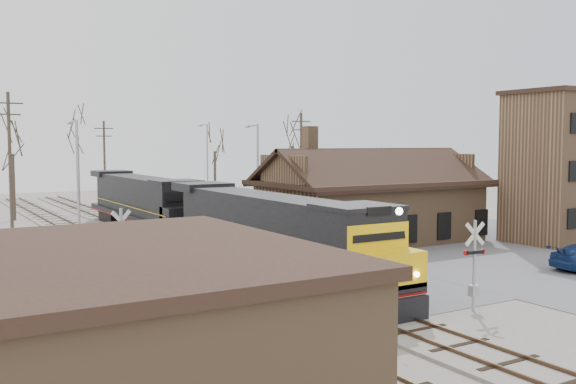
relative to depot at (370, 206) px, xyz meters
name	(u,v)px	position (x,y,z in m)	size (l,w,h in m)	color
ground	(324,298)	(-11.99, -12.00, -2.41)	(140.00, 140.00, 0.00)	#9D988E
road	(324,298)	(-11.99, -12.00, -2.39)	(60.00, 9.00, 0.03)	slate
parking_lot	(523,250)	(6.01, -8.00, -2.39)	(22.00, 26.00, 0.03)	slate
track_main	(191,249)	(-11.99, 3.00, -2.34)	(3.40, 90.00, 0.24)	#9D988E
track_siding	(122,255)	(-16.49, 3.00, -2.34)	(3.40, 90.00, 0.24)	#9D988E
depot	(370,206)	(0.00, 0.00, 0.00)	(15.20, 9.31, 7.90)	#886646
signal_tower	(557,168)	(10.40, -7.00, 2.67)	(6.00, 5.40, 10.30)	#956D4C
commercial_building	(43,350)	(-24.99, -20.00, -0.25)	(12.40, 10.40, 4.30)	#886646
locomotive_lead	(276,235)	(-11.99, -7.79, -0.12)	(2.93, 19.65, 4.36)	black
locomotive_trailing	(145,202)	(-11.99, 12.14, -0.12)	(2.93, 19.65, 4.13)	black
crossbuck_near	(474,268)	(-7.98, -16.85, -0.65)	(1.05, 0.28, 3.68)	#A5A8AD
crossbuck_far	(122,254)	(-19.30, -6.74, -0.57)	(1.09, 0.36, 3.88)	#A5A8AD
streetlight_a	(77,179)	(-18.50, 5.09, 2.21)	(0.25, 2.04, 8.18)	#A5A8AD
streetlight_b	(257,170)	(-3.88, 9.30, 2.24)	(0.25, 2.04, 8.24)	#A5A8AD
streetlight_c	(207,163)	(-2.13, 22.91, 2.46)	(0.25, 2.04, 8.66)	#A5A8AD
utility_pole_a	(10,162)	(-20.96, 14.84, 3.03)	(2.00, 0.24, 10.41)	#382D23
utility_pole_b	(105,162)	(-9.37, 33.01, 2.36)	(2.00, 0.24, 9.10)	#382D23
utility_pole_c	(301,161)	(4.90, 16.78, 2.62)	(2.00, 0.24, 9.61)	#382D23
tree_b	(12,143)	(-19.37, 25.45, 4.38)	(3.90, 3.90, 9.54)	#382D23
tree_c	(77,124)	(-11.84, 34.22, 6.35)	(5.02, 5.02, 12.29)	#382D23
tree_d	(215,143)	(2.69, 31.62, 4.42)	(3.92, 3.92, 9.59)	#382D23
tree_e	(293,136)	(7.96, 23.36, 5.12)	(4.32, 4.32, 10.57)	#382D23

